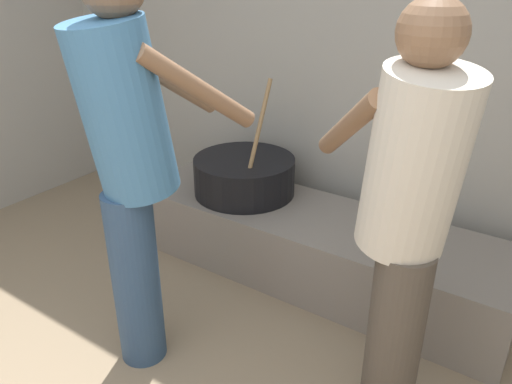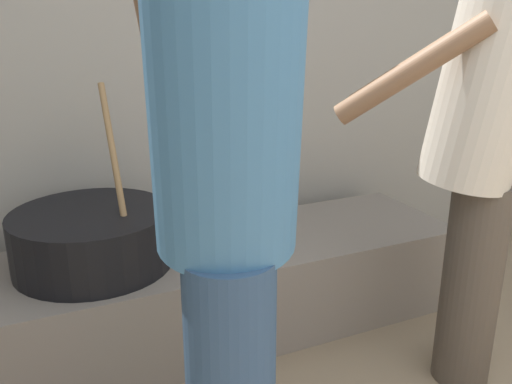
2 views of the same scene
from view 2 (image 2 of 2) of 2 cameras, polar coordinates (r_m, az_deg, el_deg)
name	(u,v)px [view 2 (image 2 of 2)]	position (r m, az deg, el deg)	size (l,w,h in m)	color
block_enclosure_rear	(227,38)	(2.62, -3.10, 16.09)	(5.43, 0.20, 2.37)	#9E998E
hearth_ledge	(216,288)	(2.30, -4.29, -10.11)	(2.11, 0.60, 0.38)	slate
cooking_pot_main	(92,238)	(2.10, -17.01, -4.71)	(0.59, 0.59, 0.67)	black
cook_in_blue_shirt	(226,180)	(1.08, -3.18, 1.29)	(0.52, 0.75, 1.67)	navy
cook_in_cream_shirt	(479,143)	(1.89, 22.65, 4.84)	(0.69, 0.68, 1.55)	#4C4238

